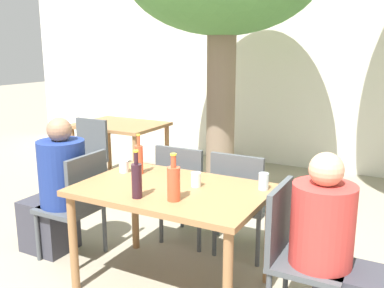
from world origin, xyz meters
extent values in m
plane|color=gray|center=(0.00, 0.00, 0.00)|extent=(30.00, 30.00, 0.00)
cube|color=white|center=(0.00, 3.62, 1.40)|extent=(10.00, 0.08, 2.80)
cylinder|color=#7A6651|center=(-0.56, 2.05, 0.97)|extent=(0.33, 0.33, 1.94)
cube|color=#996B42|center=(0.00, 0.00, 0.74)|extent=(1.31, 0.87, 0.04)
cylinder|color=#996B42|center=(-0.59, -0.37, 0.36)|extent=(0.06, 0.06, 0.72)
cylinder|color=#996B42|center=(0.59, -0.37, 0.36)|extent=(0.06, 0.06, 0.72)
cylinder|color=#996B42|center=(-0.59, 0.37, 0.36)|extent=(0.06, 0.06, 0.72)
cylinder|color=#996B42|center=(0.59, 0.37, 0.36)|extent=(0.06, 0.06, 0.72)
cube|color=#996B42|center=(-1.87, 1.85, 0.74)|extent=(1.08, 0.83, 0.04)
cylinder|color=#996B42|center=(-2.35, 1.50, 0.36)|extent=(0.06, 0.06, 0.72)
cylinder|color=#996B42|center=(-1.39, 1.50, 0.36)|extent=(0.06, 0.06, 0.72)
cylinder|color=#996B42|center=(-2.35, 2.20, 0.36)|extent=(0.06, 0.06, 0.72)
cylinder|color=#996B42|center=(-1.39, 2.20, 0.36)|extent=(0.06, 0.06, 0.72)
cube|color=#474C51|center=(-0.97, 0.00, 0.43)|extent=(0.44, 0.44, 0.04)
cube|color=#474C51|center=(-0.77, 0.00, 0.67)|extent=(0.04, 0.44, 0.45)
cylinder|color=#474C51|center=(-1.16, 0.19, 0.21)|extent=(0.04, 0.04, 0.41)
cylinder|color=#474C51|center=(-1.16, -0.19, 0.21)|extent=(0.04, 0.04, 0.41)
cylinder|color=#474C51|center=(-0.78, 0.19, 0.21)|extent=(0.04, 0.04, 0.41)
cylinder|color=#474C51|center=(-0.78, -0.19, 0.21)|extent=(0.04, 0.04, 0.41)
cube|color=#474C51|center=(0.97, 0.00, 0.43)|extent=(0.44, 0.44, 0.04)
cube|color=#474C51|center=(0.77, 0.00, 0.67)|extent=(0.04, 0.44, 0.45)
cylinder|color=#474C51|center=(0.78, 0.19, 0.21)|extent=(0.04, 0.04, 0.41)
cube|color=#474C51|center=(-0.26, 0.75, 0.43)|extent=(0.44, 0.44, 0.04)
cube|color=#474C51|center=(-0.26, 0.55, 0.67)|extent=(0.44, 0.04, 0.45)
cylinder|color=#474C51|center=(-0.07, 0.94, 0.21)|extent=(0.04, 0.04, 0.41)
cylinder|color=#474C51|center=(-0.45, 0.94, 0.21)|extent=(0.04, 0.04, 0.41)
cylinder|color=#474C51|center=(-0.07, 0.56, 0.21)|extent=(0.04, 0.04, 0.41)
cylinder|color=#474C51|center=(-0.45, 0.56, 0.21)|extent=(0.04, 0.04, 0.41)
cube|color=#474C51|center=(0.26, 0.75, 0.43)|extent=(0.44, 0.44, 0.04)
cube|color=#474C51|center=(0.26, 0.55, 0.67)|extent=(0.44, 0.04, 0.45)
cylinder|color=#474C51|center=(0.45, 0.94, 0.21)|extent=(0.04, 0.04, 0.41)
cylinder|color=#474C51|center=(0.07, 0.94, 0.21)|extent=(0.04, 0.04, 0.41)
cylinder|color=#474C51|center=(0.45, 0.56, 0.21)|extent=(0.04, 0.04, 0.41)
cylinder|color=#474C51|center=(0.07, 0.56, 0.21)|extent=(0.04, 0.04, 0.41)
cube|color=#474C51|center=(-1.87, 1.12, 0.43)|extent=(0.44, 0.44, 0.04)
cube|color=#474C51|center=(-1.87, 1.32, 0.67)|extent=(0.44, 0.04, 0.45)
cylinder|color=#474C51|center=(-2.06, 0.93, 0.21)|extent=(0.04, 0.04, 0.41)
cylinder|color=#474C51|center=(-1.68, 0.93, 0.21)|extent=(0.04, 0.04, 0.41)
cylinder|color=#474C51|center=(-2.06, 1.31, 0.21)|extent=(0.04, 0.04, 0.41)
cylinder|color=#474C51|center=(-1.68, 1.31, 0.21)|extent=(0.04, 0.04, 0.41)
cube|color=#383842|center=(-1.23, 0.00, 0.22)|extent=(0.40, 0.34, 0.45)
cylinder|color=navy|center=(-1.03, 0.00, 0.72)|extent=(0.38, 0.38, 0.54)
sphere|color=#936B51|center=(-1.03, 0.00, 1.07)|extent=(0.20, 0.20, 0.20)
cylinder|color=#C63833|center=(1.03, 0.00, 0.69)|extent=(0.37, 0.37, 0.49)
sphere|color=tan|center=(1.03, 0.00, 1.03)|extent=(0.20, 0.20, 0.20)
cylinder|color=#DB4C2D|center=(-0.39, 0.17, 0.87)|extent=(0.06, 0.06, 0.22)
cylinder|color=#DB4C2D|center=(-0.39, 0.17, 1.02)|extent=(0.02, 0.02, 0.08)
cylinder|color=gold|center=(-0.39, 0.17, 1.06)|extent=(0.03, 0.03, 0.01)
cylinder|color=#DB4C2D|center=(0.14, -0.22, 0.87)|extent=(0.08, 0.08, 0.22)
cylinder|color=#DB4C2D|center=(0.14, -0.22, 1.02)|extent=(0.03, 0.03, 0.08)
cylinder|color=gold|center=(0.14, -0.22, 1.06)|extent=(0.04, 0.04, 0.01)
cylinder|color=#331923|center=(-0.09, -0.28, 0.87)|extent=(0.07, 0.07, 0.23)
cylinder|color=#331923|center=(-0.09, -0.28, 1.02)|extent=(0.03, 0.03, 0.08)
cylinder|color=gold|center=(-0.09, -0.28, 1.07)|extent=(0.03, 0.03, 0.01)
cylinder|color=silver|center=(0.58, 0.26, 0.82)|extent=(0.07, 0.07, 0.12)
cylinder|color=white|center=(-0.52, 0.14, 0.81)|extent=(0.07, 0.07, 0.09)
cylinder|color=silver|center=(0.14, 0.10, 0.81)|extent=(0.07, 0.07, 0.10)
camera|label=1|loc=(1.46, -2.43, 1.72)|focal=40.00mm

